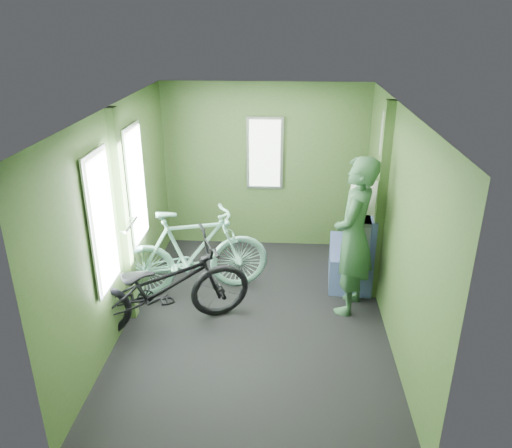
{
  "coord_description": "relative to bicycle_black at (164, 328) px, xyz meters",
  "views": [
    {
      "loc": [
        0.3,
        -4.64,
        3.12
      ],
      "look_at": [
        0.0,
        0.1,
        1.1
      ],
      "focal_mm": 35.0,
      "sensor_mm": 36.0,
      "label": 1
    }
  ],
  "objects": [
    {
      "name": "waste_box",
      "position": [
        2.23,
        1.03,
        0.46
      ],
      "size": [
        0.27,
        0.38,
        0.91
      ],
      "primitive_type": "cube",
      "color": "slate",
      "rests_on": "ground"
    },
    {
      "name": "bicycle_mint",
      "position": [
        0.19,
        0.75,
        0.0
      ],
      "size": [
        1.9,
        1.09,
        1.12
      ],
      "primitive_type": "imported",
      "rotation": [
        0.0,
        -0.07,
        1.87
      ],
      "color": "#78BCA8",
      "rests_on": "ground"
    },
    {
      "name": "passenger",
      "position": [
        2.01,
        0.54,
        0.89
      ],
      "size": [
        0.63,
        0.76,
        1.78
      ],
      "rotation": [
        0.0,
        0.0,
        -1.93
      ],
      "color": "#2E5436",
      "rests_on": "ground"
    },
    {
      "name": "bench_seat",
      "position": [
        2.11,
        1.21,
        0.28
      ],
      "size": [
        0.57,
        0.94,
        0.95
      ],
      "rotation": [
        0.0,
        0.0,
        -0.08
      ],
      "color": "navy",
      "rests_on": "ground"
    },
    {
      "name": "bicycle_black",
      "position": [
        0.0,
        0.0,
        0.0
      ],
      "size": [
        2.08,
        1.52,
        1.09
      ],
      "primitive_type": "imported",
      "rotation": [
        0.0,
        -0.12,
        2.0
      ],
      "color": "black",
      "rests_on": "ground"
    },
    {
      "name": "room",
      "position": [
        0.93,
        0.27,
        1.44
      ],
      "size": [
        4.0,
        4.02,
        2.31
      ],
      "color": "black",
      "rests_on": "ground"
    }
  ]
}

